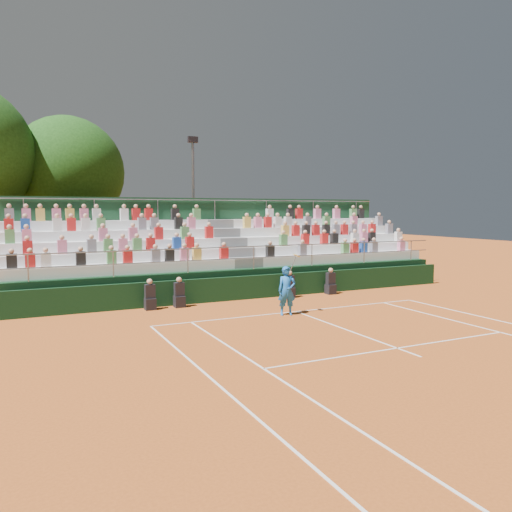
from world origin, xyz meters
name	(u,v)px	position (x,y,z in m)	size (l,w,h in m)	color
ground	(296,312)	(0.00, 0.00, 0.00)	(90.00, 90.00, 0.00)	#B6551E
courtside_wall	(259,287)	(0.00, 3.20, 0.50)	(20.00, 0.15, 1.00)	black
line_officials	(243,290)	(-0.97, 2.75, 0.48)	(8.61, 0.40, 1.19)	black
grandstand	(230,266)	(-0.01, 6.44, 1.09)	(20.00, 5.20, 4.40)	black
tennis_player	(287,291)	(-0.61, -0.35, 0.89)	(0.90, 0.59, 2.22)	blue
tree_east	(67,173)	(-6.67, 13.68, 5.84)	(6.13, 6.13, 8.92)	#3A2115
floodlight_mast	(193,194)	(0.21, 12.56, 4.71)	(0.60, 0.25, 8.08)	gray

